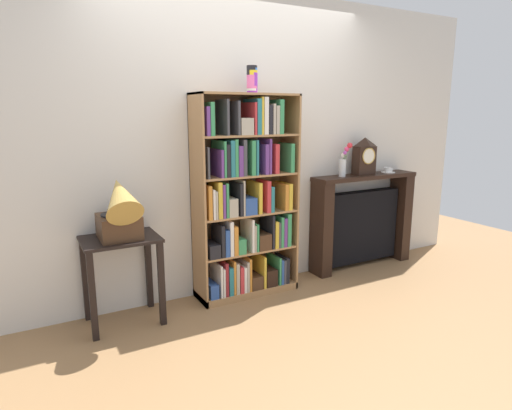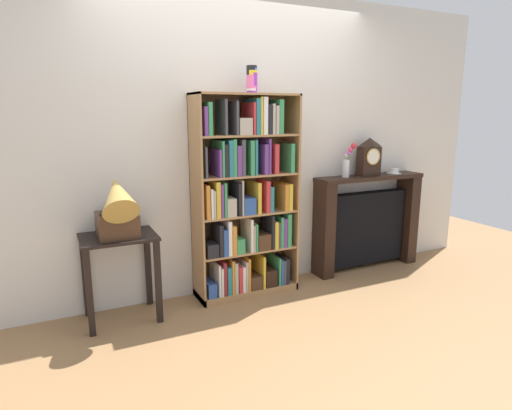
{
  "view_description": "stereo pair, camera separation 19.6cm",
  "coord_description": "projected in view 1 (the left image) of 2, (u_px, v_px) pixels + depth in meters",
  "views": [
    {
      "loc": [
        -1.68,
        -3.17,
        1.59
      ],
      "look_at": [
        0.1,
        0.08,
        0.79
      ],
      "focal_mm": 30.44,
      "sensor_mm": 36.0,
      "label": 1
    },
    {
      "loc": [
        -1.51,
        -3.26,
        1.59
      ],
      "look_at": [
        0.1,
        0.08,
        0.79
      ],
      "focal_mm": 30.44,
      "sensor_mm": 36.0,
      "label": 2
    }
  ],
  "objects": [
    {
      "name": "ground_plane",
      "position": [
        251.0,
        296.0,
        3.84
      ],
      "size": [
        8.14,
        6.4,
        0.02
      ],
      "primitive_type": "cube",
      "color": "#997047"
    },
    {
      "name": "bookshelf",
      "position": [
        245.0,
        206.0,
        3.73
      ],
      "size": [
        0.9,
        0.32,
        1.74
      ],
      "color": "#A87A4C",
      "rests_on": "ground"
    },
    {
      "name": "flower_vase",
      "position": [
        344.0,
        161.0,
        4.21
      ],
      "size": [
        0.12,
        0.1,
        0.33
      ],
      "color": "silver",
      "rests_on": "fireplace_mantel"
    },
    {
      "name": "fireplace_mantel",
      "position": [
        361.0,
        221.0,
        4.5
      ],
      "size": [
        1.19,
        0.25,
        0.97
      ],
      "color": "black",
      "rests_on": "ground"
    },
    {
      "name": "side_table_left",
      "position": [
        121.0,
        261.0,
        3.25
      ],
      "size": [
        0.56,
        0.42,
        0.68
      ],
      "color": "black",
      "rests_on": "ground"
    },
    {
      "name": "teacup_with_saucer",
      "position": [
        388.0,
        170.0,
        4.52
      ],
      "size": [
        0.15,
        0.15,
        0.05
      ],
      "color": "white",
      "rests_on": "fireplace_mantel"
    },
    {
      "name": "mantel_clock",
      "position": [
        364.0,
        156.0,
        4.33
      ],
      "size": [
        0.22,
        0.13,
        0.37
      ],
      "color": "black",
      "rests_on": "fireplace_mantel"
    },
    {
      "name": "cup_stack",
      "position": [
        252.0,
        79.0,
        3.54
      ],
      "size": [
        0.09,
        0.09,
        0.22
      ],
      "color": "purple",
      "rests_on": "bookshelf"
    },
    {
      "name": "gramophone",
      "position": [
        120.0,
        210.0,
        3.11
      ],
      "size": [
        0.29,
        0.49,
        0.53
      ],
      "color": "#472D1C",
      "rests_on": "side_table_left"
    },
    {
      "name": "wall_back",
      "position": [
        250.0,
        145.0,
        3.87
      ],
      "size": [
        5.14,
        0.08,
        2.6
      ],
      "primitive_type": "cube",
      "color": "silver",
      "rests_on": "ground"
    }
  ]
}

